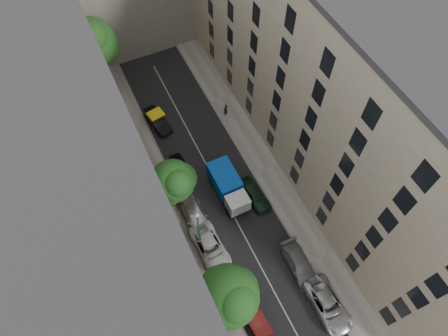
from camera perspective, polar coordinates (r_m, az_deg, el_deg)
ground at (r=41.80m, az=-0.74°, el=-2.90°), size 120.00×120.00×0.00m
road_surface at (r=41.79m, az=-0.74°, el=-2.89°), size 8.00×44.00×0.02m
sidewalk_left at (r=41.01m, az=-7.76°, el=-5.70°), size 3.00×44.00×0.15m
sidewalk_right at (r=43.15m, az=5.89°, el=-0.09°), size 3.00×44.00×0.15m
building_left at (r=32.50m, az=-18.81°, el=-1.51°), size 8.00×44.00×20.00m
building_right at (r=37.63m, az=14.74°, el=10.97°), size 8.00×44.00×20.00m
tarp_truck at (r=40.22m, az=0.59°, el=-2.64°), size 2.37×5.78×2.67m
car_left_1 at (r=36.70m, az=4.20°, el=-20.37°), size 1.98×4.41×1.41m
car_left_2 at (r=38.30m, az=-1.99°, el=-11.27°), size 2.73×5.49×1.50m
car_left_3 at (r=39.63m, az=-4.15°, el=-6.84°), size 2.10×5.15×1.50m
car_left_4 at (r=42.39m, az=-6.13°, el=-0.22°), size 1.71×4.04×1.36m
car_left_5 at (r=46.54m, az=-9.52°, el=6.72°), size 2.25×4.56×1.44m
car_right_0 at (r=37.86m, az=14.61°, el=-18.41°), size 2.51×5.38×1.49m
car_right_1 at (r=38.42m, az=10.73°, el=-13.37°), size 2.13×4.89×1.40m
car_right_2 at (r=40.72m, az=4.38°, el=-3.80°), size 2.22×4.52×1.48m
tree_near at (r=32.29m, az=0.75°, el=-17.99°), size 5.30×5.03×7.82m
tree_mid at (r=37.09m, az=-7.13°, el=-2.05°), size 4.62×4.23×6.80m
tree_far at (r=47.97m, az=-18.17°, el=16.47°), size 5.68×5.46×9.61m
lamp_post at (r=35.20m, az=-3.63°, el=-8.45°), size 0.36×0.36×6.85m
pedestrian at (r=46.56m, az=0.23°, el=8.35°), size 0.73×0.62×1.69m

